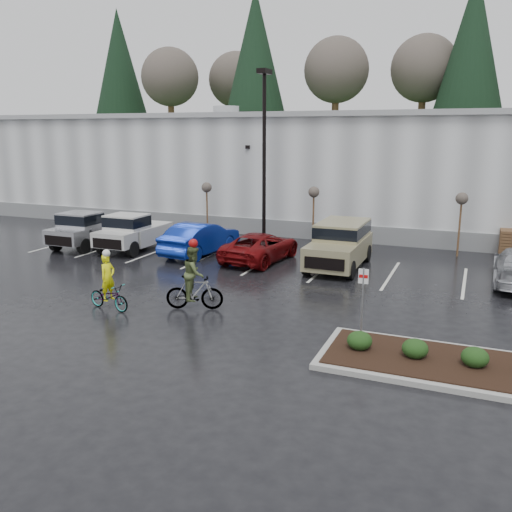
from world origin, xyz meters
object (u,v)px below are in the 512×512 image
at_px(lamppost, 264,139).
at_px(cyclist_olive, 194,284).
at_px(sapling_mid, 314,195).
at_px(cyclist_hivis, 109,291).
at_px(pickup_silver, 92,228).
at_px(pallet_stack_a, 512,243).
at_px(fire_lane_sign, 363,294).
at_px(suv_tan, 339,246).
at_px(car_blue, 201,238).
at_px(pickup_white, 138,230).
at_px(car_red, 261,247).
at_px(sapling_west, 207,190).
at_px(sapling_east, 462,202).

xyz_separation_m(lamppost, cyclist_olive, (1.82, -11.24, -4.78)).
distance_m(sapling_mid, cyclist_hivis, 14.00).
height_order(pickup_silver, cyclist_hivis, cyclist_hivis).
distance_m(pallet_stack_a, fire_lane_sign, 14.60).
bearing_deg(suv_tan, car_blue, 179.81).
bearing_deg(cyclist_hivis, pickup_white, 38.20).
xyz_separation_m(sapling_mid, pickup_silver, (-11.03, -4.84, -1.75)).
bearing_deg(cyclist_olive, pickup_silver, 35.50).
xyz_separation_m(pickup_white, cyclist_olive, (7.64, -7.74, -0.07)).
relative_size(sapling_mid, car_red, 0.65).
bearing_deg(sapling_west, car_blue, -66.71).
height_order(fire_lane_sign, car_red, fire_lane_sign).
relative_size(sapling_west, pickup_white, 0.62).
height_order(car_blue, suv_tan, suv_tan).
bearing_deg(sapling_east, sapling_mid, 180.00).
height_order(lamppost, fire_lane_sign, lamppost).
height_order(fire_lane_sign, cyclist_olive, cyclist_olive).
distance_m(car_blue, cyclist_hivis, 9.03).
xyz_separation_m(sapling_west, car_blue, (1.92, -4.46, -1.90)).
bearing_deg(lamppost, pickup_white, -148.94).
bearing_deg(pallet_stack_a, pickup_white, -163.28).
xyz_separation_m(sapling_mid, car_red, (-1.25, -4.61, -2.04)).
distance_m(fire_lane_sign, car_red, 10.51).
bearing_deg(cyclist_olive, cyclist_hivis, 94.19).
height_order(car_red, cyclist_olive, cyclist_olive).
distance_m(sapling_west, cyclist_olive, 13.67).
distance_m(pickup_white, car_blue, 3.74).
xyz_separation_m(suv_tan, cyclist_olive, (-3.24, -7.76, -0.12)).
height_order(pallet_stack_a, car_blue, car_blue).
xyz_separation_m(sapling_west, sapling_mid, (6.50, 0.00, 0.00)).
bearing_deg(sapling_east, car_red, -152.21).
relative_size(pickup_silver, car_red, 1.05).
xyz_separation_m(pallet_stack_a, pickup_silver, (-21.03, -5.84, 0.30)).
distance_m(car_blue, suv_tan, 7.14).
relative_size(fire_lane_sign, pickup_silver, 0.42).
distance_m(sapling_east, pickup_white, 16.54).
height_order(lamppost, cyclist_olive, lamppost).
bearing_deg(car_blue, lamppost, -114.68).
xyz_separation_m(sapling_mid, suv_tan, (2.56, -4.48, -1.70)).
bearing_deg(pallet_stack_a, car_blue, -159.48).
relative_size(lamppost, cyclist_olive, 3.66).
xyz_separation_m(lamppost, sapling_east, (10.00, 1.00, -2.96)).
height_order(pickup_silver, pickup_white, same).
xyz_separation_m(lamppost, sapling_mid, (2.50, 1.00, -2.96)).
bearing_deg(suv_tan, pickup_white, -179.89).
bearing_deg(sapling_mid, sapling_west, 180.00).
height_order(pickup_white, cyclist_hivis, cyclist_hivis).
bearing_deg(car_blue, cyclist_hivis, 103.65).
bearing_deg(fire_lane_sign, sapling_east, 80.25).
bearing_deg(pickup_silver, pallet_stack_a, 15.51).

